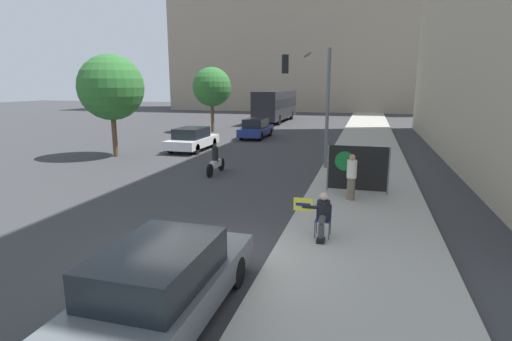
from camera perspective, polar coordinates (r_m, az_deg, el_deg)
name	(u,v)px	position (r m, az deg, el deg)	size (l,w,h in m)	color
ground_plane	(203,262)	(9.68, -7.60, -12.81)	(160.00, 160.00, 0.00)	#38383A
sidewalk_curb	(366,157)	(23.38, 15.42, 1.85)	(4.14, 90.00, 0.12)	#A8A399
building_backdrop_far	(337,10)	(67.54, 11.52, 21.51)	(52.00, 12.00, 30.61)	gray
seated_protester	(322,214)	(10.64, 9.42, -6.11)	(0.98, 0.77, 1.20)	#474C56
jogger_on_sidewalk	(351,177)	(14.24, 13.48, -0.88)	(0.34, 0.34, 1.61)	#756651
pedestrian_behind	(369,167)	(15.83, 15.84, 0.44)	(0.34, 0.34, 1.69)	#424247
protest_banner	(357,168)	(15.21, 14.27, 0.33)	(2.25, 0.06, 1.75)	slate
traffic_light_pole	(312,90)	(19.17, 7.98, 11.38)	(2.22, 1.99, 5.60)	slate
parked_car_curbside	(162,284)	(7.30, -13.24, -15.47)	(1.85, 4.71, 1.44)	#565B60
car_on_road_nearest	(192,139)	(25.50, -9.08, 4.46)	(1.88, 4.43, 1.44)	silver
car_on_road_midblock	(256,128)	(31.12, 0.00, 6.04)	(1.73, 4.57, 1.52)	navy
city_bus_on_road	(276,104)	(44.86, 2.86, 9.43)	(2.51, 11.52, 3.40)	#232328
motorcycle_on_road	(216,162)	(18.59, -5.79, 1.24)	(0.28, 2.08, 1.34)	silver
street_tree_near_curb	(111,88)	(24.22, -20.01, 11.06)	(3.65, 3.65, 5.74)	brown
street_tree_midblock	(212,87)	(35.42, -6.33, 11.78)	(3.35, 3.35, 5.57)	brown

